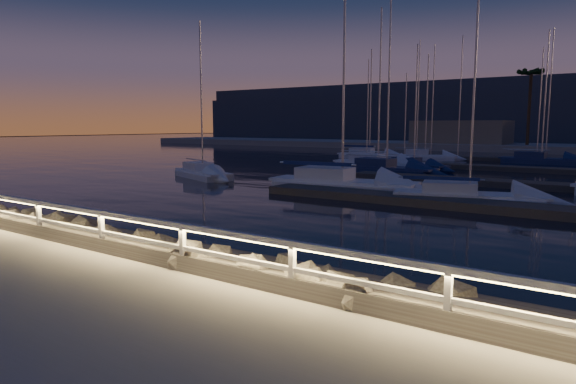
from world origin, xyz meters
name	(u,v)px	position (x,y,z in m)	size (l,w,h in m)	color
ground	(252,285)	(0.00, 0.00, 0.00)	(400.00, 400.00, 0.00)	#9E988F
harbor_water	(534,185)	(0.00, 31.22, -0.97)	(400.00, 440.00, 0.60)	black
guard_rail	(249,248)	(-0.07, 0.00, 0.77)	(44.11, 0.12, 1.06)	white
riprap	(517,321)	(4.69, 1.83, -0.29)	(40.54, 2.60, 1.27)	slate
floating_docks	(538,176)	(0.00, 32.50, -0.40)	(22.00, 36.00, 0.40)	#5A514B
palm_left	(531,75)	(-8.00, 72.00, 10.14)	(3.00, 3.00, 11.20)	#473521
distant_hills	(516,119)	(-22.13, 133.69, 4.74)	(230.00, 37.50, 18.00)	#333D50
sailboat_a	(202,172)	(-20.17, 18.96, -0.18)	(6.72, 4.16, 11.19)	white
sailboat_b	(339,182)	(-8.52, 18.57, -0.12)	(8.99, 3.63, 14.91)	white
sailboat_c	(465,195)	(-0.87, 17.70, -0.20)	(7.44, 3.92, 12.17)	white
sailboat_e	(412,165)	(-10.22, 34.38, -0.20)	(6.45, 3.45, 10.65)	navy
sailboat_f	(384,168)	(-10.67, 29.67, -0.16)	(8.04, 3.00, 13.42)	navy
sailboat_i	(368,154)	(-20.20, 45.95, -0.15)	(7.51, 3.24, 12.46)	white
sailboat_j	(376,163)	(-13.68, 34.42, -0.14)	(8.41, 3.00, 14.09)	white
sailboat_m	(423,156)	(-13.93, 46.94, -0.18)	(6.96, 3.90, 11.51)	white
sailboat_n	(539,159)	(-2.56, 48.45, -0.16)	(7.80, 2.67, 13.11)	navy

